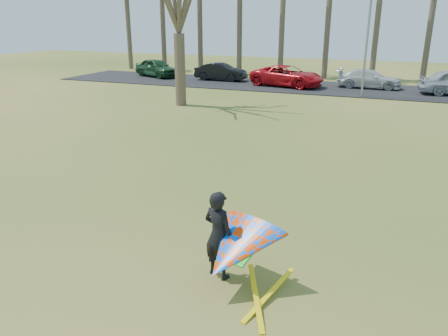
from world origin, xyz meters
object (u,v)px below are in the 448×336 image
at_px(car_3, 369,79).
at_px(car_0, 157,68).
at_px(kite_flyer, 233,247).
at_px(streetlight, 371,28).
at_px(car_2, 287,76).
at_px(car_1, 221,72).

bearing_deg(car_3, car_0, 90.97).
bearing_deg(car_0, kite_flyer, -123.74).
xyz_separation_m(streetlight, car_2, (-5.94, 2.60, -3.62)).
height_order(streetlight, car_1, streetlight).
height_order(streetlight, car_2, streetlight).
xyz_separation_m(car_0, car_2, (12.19, -1.30, -0.00)).
relative_size(car_1, car_2, 0.77).
height_order(car_2, kite_flyer, kite_flyer).
xyz_separation_m(car_3, kite_flyer, (-0.50, -27.62, 0.12)).
bearing_deg(car_0, car_1, -67.33).
xyz_separation_m(streetlight, car_1, (-11.91, 3.79, -3.69)).
bearing_deg(streetlight, kite_flyer, -91.28).
height_order(streetlight, car_0, streetlight).
height_order(car_3, kite_flyer, kite_flyer).
distance_m(streetlight, car_2, 7.43).
relative_size(car_0, car_3, 0.99).
bearing_deg(car_1, car_0, 89.19).
distance_m(streetlight, car_0, 18.90).
height_order(streetlight, car_3, streetlight).
xyz_separation_m(car_0, kite_flyer, (17.61, -27.54, 0.02)).
bearing_deg(kite_flyer, car_0, 122.60).
relative_size(car_2, car_3, 1.20).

